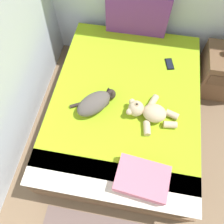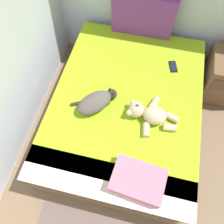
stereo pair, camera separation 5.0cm
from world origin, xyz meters
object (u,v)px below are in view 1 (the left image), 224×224
teddy_bear (149,112)px  nightstand (222,72)px  cell_phone (169,64)px  throw_pillow (142,179)px  patterned_cushion (137,14)px  cat (95,103)px  bed (125,110)px

teddy_bear → nightstand: 1.20m
cell_phone → throw_pillow: (-0.16, -1.22, 0.05)m
cell_phone → teddy_bear: bearing=-104.2°
patterned_cushion → throw_pillow: size_ratio=1.65×
cell_phone → throw_pillow: size_ratio=0.40×
cell_phone → cat: bearing=-135.9°
teddy_bear → nightstand: bearing=46.0°
cell_phone → patterned_cushion: bearing=134.9°
cat → nightstand: bearing=32.5°
teddy_bear → bed: bearing=143.9°
throw_pillow → nightstand: size_ratio=0.73×
bed → cat: cat is taller
patterned_cushion → nightstand: (1.06, -0.22, -0.46)m
throw_pillow → bed: bearing=107.1°
bed → nightstand: (1.03, 0.67, 0.02)m
cell_phone → nightstand: nightstand is taller
nightstand → patterned_cushion: bearing=168.3°
teddy_bear → throw_pillow: bearing=-89.6°
patterned_cushion → teddy_bear: size_ratio=1.39×
patterned_cushion → throw_pillow: (0.26, -1.64, -0.17)m
patterned_cushion → cell_phone: size_ratio=4.09×
cat → nightstand: (1.29, 0.82, -0.31)m
cat → teddy_bear: 0.49m
cat → throw_pillow: size_ratio=1.03×
teddy_bear → cell_phone: bearing=75.8°
nightstand → bed: bearing=-147.1°
throw_pillow → nightstand: throw_pillow is taller
bed → cell_phone: bearing=50.6°
cat → throw_pillow: 0.77m
cat → cell_phone: (0.65, 0.63, -0.07)m
bed → throw_pillow: bearing=-72.9°
bed → patterned_cushion: size_ratio=2.89×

